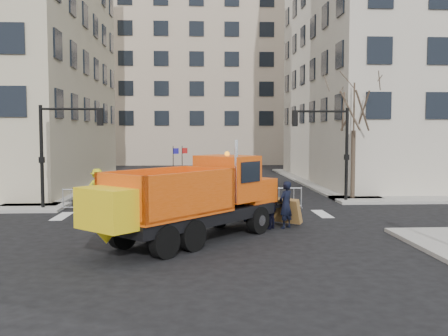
{
  "coord_description": "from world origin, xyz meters",
  "views": [
    {
      "loc": [
        -0.07,
        -18.5,
        3.97
      ],
      "look_at": [
        1.09,
        2.5,
        2.5
      ],
      "focal_mm": 40.0,
      "sensor_mm": 36.0,
      "label": 1
    }
  ],
  "objects": [
    {
      "name": "plow_truck",
      "position": [
        -0.27,
        -0.48,
        1.65
      ],
      "size": [
        8.35,
        8.79,
        3.72
      ],
      "rotation": [
        0.0,
        0.0,
        0.83
      ],
      "color": "black",
      "rests_on": "ground"
    },
    {
      "name": "building_far",
      "position": [
        0.0,
        52.0,
        12.0
      ],
      "size": [
        30.0,
        18.0,
        24.0
      ],
      "primitive_type": "cube",
      "color": "#BFA992",
      "rests_on": "ground"
    },
    {
      "name": "newspaper_box",
      "position": [
        3.54,
        6.59,
        0.7
      ],
      "size": [
        0.57,
        0.55,
        1.1
      ],
      "primitive_type": "cube",
      "rotation": [
        0.0,
        0.0,
        0.42
      ],
      "color": "#A1230C",
      "rests_on": "sidewalk_back"
    },
    {
      "name": "sidewalk_back",
      "position": [
        0.0,
        8.5,
        0.07
      ],
      "size": [
        64.0,
        5.0,
        0.15
      ],
      "primitive_type": "cube",
      "color": "gray",
      "rests_on": "ground"
    },
    {
      "name": "cop_b",
      "position": [
        1.88,
        3.79,
        0.82
      ],
      "size": [
        0.95,
        0.85,
        1.63
      ],
      "primitive_type": "imported",
      "rotation": [
        0.0,
        0.0,
        2.8
      ],
      "color": "black",
      "rests_on": "ground"
    },
    {
      "name": "crowd_barriers",
      "position": [
        -0.75,
        7.6,
        0.55
      ],
      "size": [
        12.6,
        0.6,
        1.1
      ],
      "primitive_type": null,
      "color": "#9EA0A5",
      "rests_on": "ground"
    },
    {
      "name": "worker",
      "position": [
        -5.25,
        7.7,
        1.14
      ],
      "size": [
        1.46,
        1.35,
        1.97
      ],
      "primitive_type": "imported",
      "rotation": [
        0.0,
        0.0,
        0.64
      ],
      "color": "gold",
      "rests_on": "sidewalk_back"
    },
    {
      "name": "ground",
      "position": [
        0.0,
        0.0,
        0.0
      ],
      "size": [
        120.0,
        120.0,
        0.0
      ],
      "primitive_type": "plane",
      "color": "black",
      "rests_on": "ground"
    },
    {
      "name": "street_tree",
      "position": [
        9.2,
        10.5,
        3.75
      ],
      "size": [
        3.0,
        3.0,
        7.5
      ],
      "primitive_type": null,
      "color": "#382B21",
      "rests_on": "ground"
    },
    {
      "name": "traffic_light_right",
      "position": [
        8.5,
        9.5,
        2.7
      ],
      "size": [
        0.18,
        0.18,
        5.4
      ],
      "primitive_type": "cylinder",
      "color": "black",
      "rests_on": "ground"
    },
    {
      "name": "traffic_light_left",
      "position": [
        -8.0,
        7.5,
        2.7
      ],
      "size": [
        0.18,
        0.18,
        5.4
      ],
      "primitive_type": "cylinder",
      "color": "black",
      "rests_on": "ground"
    },
    {
      "name": "cop_a",
      "position": [
        3.64,
        1.93,
        0.99
      ],
      "size": [
        0.85,
        0.84,
        1.97
      ],
      "primitive_type": "imported",
      "rotation": [
        0.0,
        0.0,
        3.89
      ],
      "color": "black",
      "rests_on": "ground"
    },
    {
      "name": "cop_c",
      "position": [
        3.01,
        1.83,
        0.87
      ],
      "size": [
        0.95,
        1.08,
        1.75
      ],
      "primitive_type": "imported",
      "rotation": [
        0.0,
        0.0,
        4.08
      ],
      "color": "black",
      "rests_on": "ground"
    }
  ]
}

